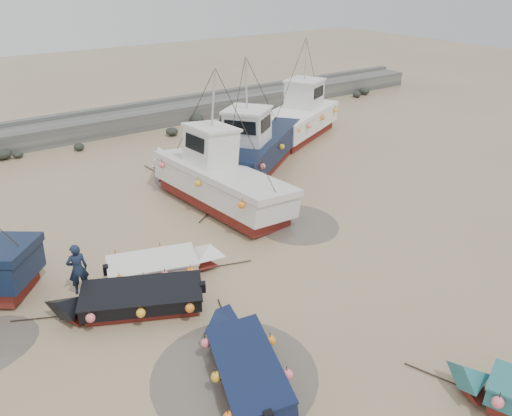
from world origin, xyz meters
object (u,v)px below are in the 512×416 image
Objects in this scene: dinghy_1 at (247,359)px; dinghy_4 at (131,297)px; cabin_boat_1 at (212,177)px; cabin_boat_2 at (251,149)px; cabin_boat_3 at (302,115)px; person at (82,292)px; dinghy_5 at (163,264)px.

dinghy_4 is at bearing 126.26° from dinghy_1.
dinghy_4 is 8.62m from cabin_boat_1.
cabin_boat_2 is 1.04× the size of cabin_boat_3.
person is at bearing 129.20° from dinghy_1.
dinghy_1 is at bearing 14.80° from dinghy_5.
dinghy_1 and dinghy_4 have the same top height.
cabin_boat_1 is 5.78× the size of person.
cabin_boat_2 is (8.63, 12.52, 0.75)m from dinghy_1.
dinghy_4 is (-1.53, 4.55, -0.01)m from dinghy_1.
dinghy_5 is at bearing 93.28° from cabin_boat_2.
person is (-2.59, 6.55, -0.55)m from dinghy_1.
cabin_boat_2 is 7.40m from cabin_boat_3.
dinghy_5 is at bearing 168.10° from person.
cabin_boat_2 reaches higher than dinghy_1.
dinghy_4 reaches higher than person.
dinghy_5 reaches higher than person.
cabin_boat_3 is at bearing -147.98° from person.
dinghy_4 is at bearing 92.82° from cabin_boat_2.
cabin_boat_1 is at bearing -22.82° from dinghy_4.
cabin_boat_1 is at bearing 150.43° from dinghy_5.
cabin_boat_3 reaches higher than dinghy_1.
dinghy_4 is 0.54× the size of cabin_boat_1.
cabin_boat_1 is (4.86, 10.28, 0.76)m from dinghy_1.
dinghy_5 is (0.18, 5.79, 0.01)m from dinghy_1.
cabin_boat_2 reaches higher than person.
dinghy_1 is 22.10m from cabin_boat_3.
cabin_boat_1 is at bearing -85.69° from cabin_boat_3.
dinghy_1 is 11.40m from cabin_boat_1.
dinghy_4 is 3.11× the size of person.
cabin_boat_1 is at bearing 85.43° from cabin_boat_2.
dinghy_5 is at bearing 105.84° from dinghy_1.
dinghy_4 is 1.11× the size of dinghy_5.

